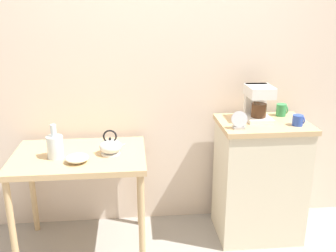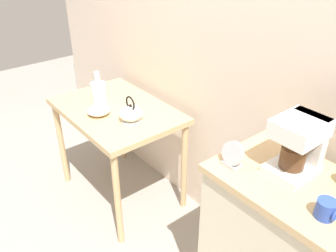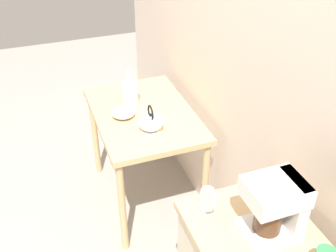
{
  "view_description": "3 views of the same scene",
  "coord_description": "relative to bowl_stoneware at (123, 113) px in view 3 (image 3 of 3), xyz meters",
  "views": [
    {
      "loc": [
        -0.23,
        -2.55,
        1.79
      ],
      "look_at": [
        0.02,
        -0.08,
        0.97
      ],
      "focal_mm": 40.95,
      "sensor_mm": 36.0,
      "label": 1
    },
    {
      "loc": [
        1.34,
        -1.12,
        1.89
      ],
      "look_at": [
        -0.04,
        -0.01,
        0.86
      ],
      "focal_mm": 37.7,
      "sensor_mm": 36.0,
      "label": 2
    },
    {
      "loc": [
        1.6,
        -0.66,
        2.18
      ],
      "look_at": [
        -0.18,
        -0.01,
        0.91
      ],
      "focal_mm": 43.11,
      "sensor_mm": 36.0,
      "label": 3
    }
  ],
  "objects": [
    {
      "name": "table_clock",
      "position": [
        1.11,
        0.08,
        0.2
      ],
      "size": [
        0.11,
        0.06,
        0.12
      ],
      "color": "#B2B5BA",
      "rests_on": "kitchen_counter"
    },
    {
      "name": "wooden_table",
      "position": [
        -0.01,
        0.14,
        -0.12
      ],
      "size": [
        0.92,
        0.64,
        0.76
      ],
      "color": "tan",
      "rests_on": "ground_plane"
    },
    {
      "name": "coffee_maker",
      "position": [
        1.3,
        0.28,
        0.28
      ],
      "size": [
        0.18,
        0.22,
        0.26
      ],
      "color": "white",
      "rests_on": "kitchen_counter"
    },
    {
      "name": "teakettle",
      "position": [
        0.22,
        0.12,
        0.03
      ],
      "size": [
        0.19,
        0.15,
        0.18
      ],
      "color": "white",
      "rests_on": "wooden_table"
    },
    {
      "name": "glass_carafe_vase",
      "position": [
        -0.15,
        0.09,
        0.06
      ],
      "size": [
        0.11,
        0.11,
        0.24
      ],
      "color": "silver",
      "rests_on": "wooden_table"
    },
    {
      "name": "bowl_stoneware",
      "position": [
        0.0,
        0.0,
        0.0
      ],
      "size": [
        0.16,
        0.16,
        0.05
      ],
      "color": "beige",
      "rests_on": "wooden_table"
    },
    {
      "name": "back_wall",
      "position": [
        0.7,
        0.57,
        0.61
      ],
      "size": [
        4.4,
        0.1,
        2.8
      ],
      "primitive_type": "cube",
      "color": "beige",
      "rests_on": "ground_plane"
    }
  ]
}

